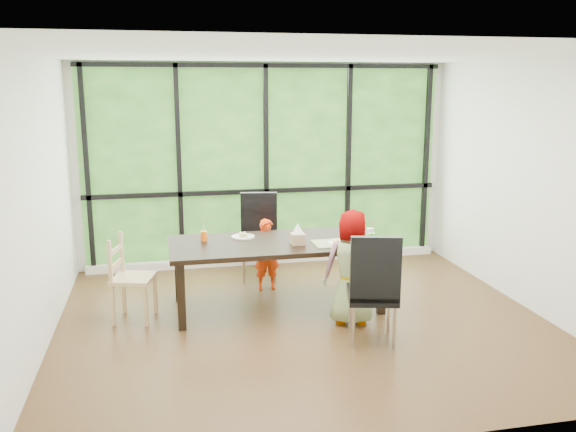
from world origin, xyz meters
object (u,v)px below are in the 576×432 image
at_px(plate_near, 339,243).
at_px(green_cup, 372,238).
at_px(child_older, 354,267).
at_px(orange_cup, 204,236).
at_px(dining_table, 277,275).
at_px(chair_window_leather, 259,238).
at_px(tissue_box, 298,239).
at_px(plate_far, 243,237).
at_px(chair_end_beech, 133,278).
at_px(chair_interior_leather, 373,287).
at_px(white_mug, 370,232).
at_px(child_toddler, 267,254).

bearing_deg(plate_near, green_cup, -6.10).
bearing_deg(child_older, orange_cup, -13.75).
height_order(dining_table, chair_window_leather, chair_window_leather).
height_order(chair_window_leather, tissue_box, chair_window_leather).
bearing_deg(plate_near, plate_far, 153.24).
height_order(chair_end_beech, plate_far, chair_end_beech).
bearing_deg(plate_near, dining_table, 159.79).
bearing_deg(chair_interior_leather, chair_end_beech, -10.83).
relative_size(dining_table, tissue_box, 16.55).
relative_size(chair_interior_leather, white_mug, 13.08).
xyz_separation_m(dining_table, chair_end_beech, (-1.52, -0.04, 0.08)).
relative_size(plate_near, orange_cup, 2.20).
bearing_deg(chair_end_beech, dining_table, -73.63).
height_order(chair_window_leather, child_older, child_older).
xyz_separation_m(chair_end_beech, plate_far, (1.19, 0.29, 0.31)).
xyz_separation_m(dining_table, plate_far, (-0.34, 0.26, 0.38)).
bearing_deg(chair_window_leather, orange_cup, -122.89).
xyz_separation_m(chair_interior_leather, plate_far, (-1.05, 1.31, 0.22)).
relative_size(child_older, white_mug, 14.37).
distance_m(plate_near, tissue_box, 0.45).
xyz_separation_m(chair_window_leather, white_mug, (1.11, -0.96, 0.25)).
height_order(child_toddler, white_mug, child_toddler).
distance_m(orange_cup, tissue_box, 1.03).
xyz_separation_m(child_toddler, green_cup, (0.98, -0.89, 0.38)).
distance_m(chair_window_leather, orange_cup, 1.13).
relative_size(chair_end_beech, child_older, 0.76).
bearing_deg(child_toddler, white_mug, -29.39).
distance_m(plate_far, tissue_box, 0.67).
bearing_deg(chair_end_beech, green_cup, -80.33).
bearing_deg(plate_far, chair_end_beech, -166.17).
distance_m(dining_table, white_mug, 1.16).
height_order(dining_table, chair_interior_leather, chair_interior_leather).
height_order(chair_window_leather, plate_far, chair_window_leather).
xyz_separation_m(dining_table, green_cup, (0.98, -0.27, 0.43)).
height_order(chair_end_beech, child_toddler, chair_end_beech).
xyz_separation_m(child_toddler, child_older, (0.68, -1.20, 0.16)).
xyz_separation_m(child_toddler, plate_far, (-0.34, -0.37, 0.33)).
height_order(plate_near, green_cup, green_cup).
height_order(green_cup, white_mug, green_cup).
bearing_deg(plate_near, child_older, -81.53).
xyz_separation_m(chair_window_leather, green_cup, (1.01, -1.27, 0.26)).
xyz_separation_m(chair_interior_leather, child_older, (-0.03, 0.47, 0.05)).
bearing_deg(green_cup, plate_near, 173.90).
distance_m(chair_end_beech, orange_cup, 0.86).
height_order(dining_table, orange_cup, orange_cup).
bearing_deg(chair_window_leather, green_cup, -41.91).
bearing_deg(chair_window_leather, plate_far, -102.47).
distance_m(child_older, plate_near, 0.39).
bearing_deg(dining_table, plate_far, 142.76).
xyz_separation_m(child_toddler, orange_cup, (-0.77, -0.43, 0.38)).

